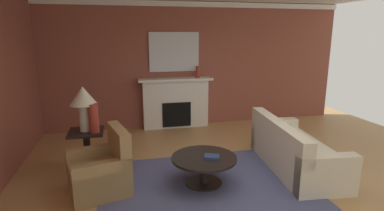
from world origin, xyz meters
The scene contains 14 objects.
ground_plane centered at (0.00, 0.00, 0.00)m, with size 9.27×9.27×0.00m, color tan.
wall_fireplace centered at (0.00, 3.29, 1.52)m, with size 7.73×0.12×3.04m, color brown.
crown_moulding centered at (0.00, 3.21, 2.96)m, with size 7.73×0.08×0.12m, color white.
area_rug centered at (-0.59, 0.04, 0.01)m, with size 3.16×2.28×0.01m, color #4C517A.
fireplace centered at (-0.47, 3.08, 0.58)m, with size 1.80×0.35×1.23m.
mantel_mirror centered at (-0.47, 3.20, 1.85)m, with size 1.21×0.04×0.94m, color silver.
sofa centered at (1.06, 0.24, 0.30)m, with size 1.10×2.18×0.85m.
armchair_near_window centered at (-2.11, 0.16, 0.31)m, with size 0.97×0.97×0.95m.
coffee_table centered at (-0.59, 0.04, 0.34)m, with size 1.00×1.00×0.45m.
side_table centered at (-2.37, 0.98, 0.40)m, with size 0.56×0.56×0.70m.
table_lamp centered at (-2.37, 0.98, 1.22)m, with size 0.44×0.44×0.75m.
vase_mantel_right centered at (0.08, 3.03, 1.37)m, with size 0.11×0.11×0.28m, color #9E3328.
vase_on_side_table centered at (-2.22, 0.86, 0.94)m, with size 0.16×0.16×0.48m, color #9E3328.
book_red_cover centered at (-0.49, -0.04, 0.47)m, with size 0.22×0.17×0.04m, color navy.
Camera 1 is at (-1.76, -4.17, 2.28)m, focal length 28.66 mm.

